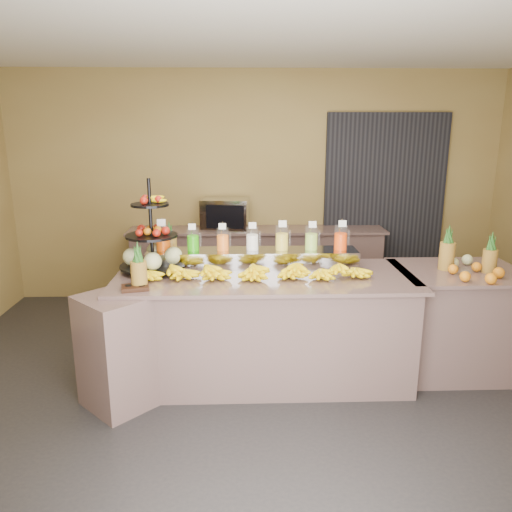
{
  "coord_description": "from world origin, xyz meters",
  "views": [
    {
      "loc": [
        -0.2,
        -3.69,
        2.14
      ],
      "look_at": [
        -0.07,
        0.3,
        1.1
      ],
      "focal_mm": 35.0,
      "sensor_mm": 36.0,
      "label": 1
    }
  ],
  "objects_px": {
    "banana_heap": "(253,270)",
    "condiment_caddy": "(135,288)",
    "oven_warmer": "(225,214)",
    "right_fruit_pile": "(470,265)",
    "fruit_stand": "(156,247)",
    "pitcher_tray": "(252,258)"
  },
  "relations": [
    {
      "from": "right_fruit_pile",
      "to": "fruit_stand",
      "type": "bearing_deg",
      "value": 175.79
    },
    {
      "from": "pitcher_tray",
      "to": "fruit_stand",
      "type": "height_order",
      "value": "fruit_stand"
    },
    {
      "from": "banana_heap",
      "to": "right_fruit_pile",
      "type": "relative_size",
      "value": 4.34
    },
    {
      "from": "banana_heap",
      "to": "oven_warmer",
      "type": "xyz_separation_m",
      "value": [
        -0.28,
        2.02,
        0.11
      ]
    },
    {
      "from": "fruit_stand",
      "to": "condiment_caddy",
      "type": "relative_size",
      "value": 3.91
    },
    {
      "from": "banana_heap",
      "to": "oven_warmer",
      "type": "bearing_deg",
      "value": 97.9
    },
    {
      "from": "oven_warmer",
      "to": "banana_heap",
      "type": "bearing_deg",
      "value": -75.07
    },
    {
      "from": "pitcher_tray",
      "to": "fruit_stand",
      "type": "relative_size",
      "value": 2.33
    },
    {
      "from": "oven_warmer",
      "to": "right_fruit_pile",
      "type": "bearing_deg",
      "value": -36.06
    },
    {
      "from": "condiment_caddy",
      "to": "right_fruit_pile",
      "type": "height_order",
      "value": "right_fruit_pile"
    },
    {
      "from": "fruit_stand",
      "to": "banana_heap",
      "type": "bearing_deg",
      "value": -24.43
    },
    {
      "from": "banana_heap",
      "to": "condiment_caddy",
      "type": "xyz_separation_m",
      "value": [
        -0.91,
        -0.27,
        -0.06
      ]
    },
    {
      "from": "pitcher_tray",
      "to": "right_fruit_pile",
      "type": "relative_size",
      "value": 4.08
    },
    {
      "from": "condiment_caddy",
      "to": "oven_warmer",
      "type": "height_order",
      "value": "oven_warmer"
    },
    {
      "from": "condiment_caddy",
      "to": "right_fruit_pile",
      "type": "bearing_deg",
      "value": 6.63
    },
    {
      "from": "banana_heap",
      "to": "pitcher_tray",
      "type": "bearing_deg",
      "value": 89.69
    },
    {
      "from": "pitcher_tray",
      "to": "right_fruit_pile",
      "type": "xyz_separation_m",
      "value": [
        1.83,
        -0.3,
        0.0
      ]
    },
    {
      "from": "condiment_caddy",
      "to": "fruit_stand",
      "type": "bearing_deg",
      "value": 80.26
    },
    {
      "from": "fruit_stand",
      "to": "right_fruit_pile",
      "type": "height_order",
      "value": "fruit_stand"
    },
    {
      "from": "condiment_caddy",
      "to": "right_fruit_pile",
      "type": "xyz_separation_m",
      "value": [
        2.74,
        0.32,
        0.06
      ]
    },
    {
      "from": "banana_heap",
      "to": "condiment_caddy",
      "type": "height_order",
      "value": "banana_heap"
    },
    {
      "from": "banana_heap",
      "to": "condiment_caddy",
      "type": "bearing_deg",
      "value": -163.51
    }
  ]
}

